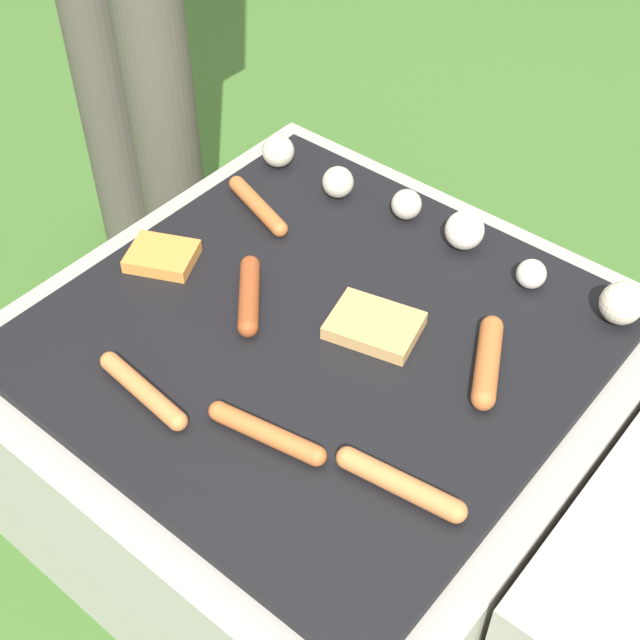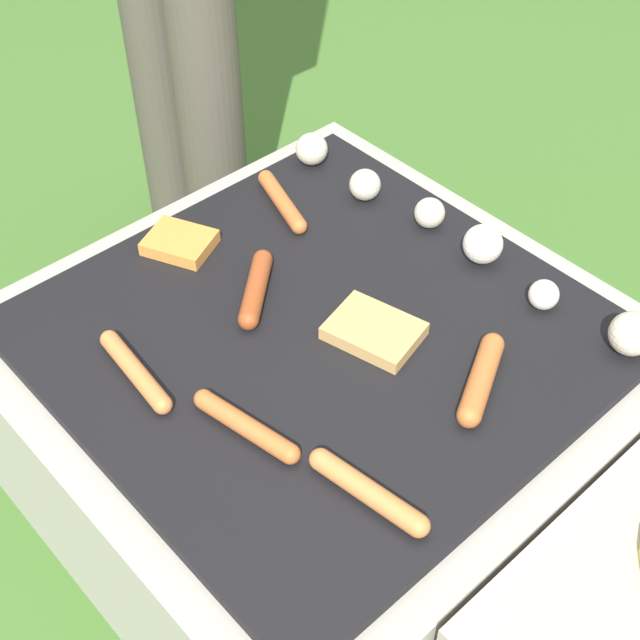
% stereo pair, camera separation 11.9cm
% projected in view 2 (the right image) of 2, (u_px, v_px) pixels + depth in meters
% --- Properties ---
extents(ground_plane, '(14.00, 14.00, 0.00)m').
position_uv_depth(ground_plane, '(320.00, 491.00, 1.47)').
color(ground_plane, '#3D6628').
extents(grill, '(0.77, 0.77, 0.38)m').
position_uv_depth(grill, '(320.00, 420.00, 1.34)').
color(grill, '#9E998E').
rests_on(grill, ground_plane).
extents(sausage_front_center, '(0.11, 0.12, 0.03)m').
position_uv_depth(sausage_front_center, '(256.00, 289.00, 1.24)').
color(sausage_front_center, '#93421E').
rests_on(sausage_front_center, grill).
extents(sausage_back_right, '(0.16, 0.05, 0.02)m').
position_uv_depth(sausage_back_right, '(246.00, 426.00, 1.07)').
color(sausage_back_right, '#B7602D').
rests_on(sausage_back_right, grill).
extents(sausage_back_center, '(0.15, 0.07, 0.02)m').
position_uv_depth(sausage_back_center, '(282.00, 201.00, 1.38)').
color(sausage_back_center, '#B7602D').
rests_on(sausage_back_center, grill).
extents(sausage_mid_right, '(0.16, 0.05, 0.03)m').
position_uv_depth(sausage_mid_right, '(368.00, 491.00, 1.00)').
color(sausage_mid_right, '#C6753D').
rests_on(sausage_mid_right, grill).
extents(sausage_front_right, '(0.16, 0.04, 0.02)m').
position_uv_depth(sausage_front_right, '(135.00, 371.00, 1.13)').
color(sausage_front_right, '#C6753D').
rests_on(sausage_front_right, grill).
extents(sausage_front_left, '(0.09, 0.14, 0.03)m').
position_uv_depth(sausage_front_left, '(481.00, 379.00, 1.12)').
color(sausage_front_left, '#B7602D').
rests_on(sausage_front_left, grill).
extents(bread_slice_right, '(0.14, 0.12, 0.02)m').
position_uv_depth(bread_slice_right, '(374.00, 331.00, 1.19)').
color(bread_slice_right, tan).
rests_on(bread_slice_right, grill).
extents(bread_slice_center, '(0.12, 0.11, 0.02)m').
position_uv_depth(bread_slice_center, '(180.00, 243.00, 1.32)').
color(bread_slice_center, '#D18438').
rests_on(bread_slice_center, grill).
extents(mushroom_row, '(0.65, 0.08, 0.06)m').
position_uv_depth(mushroom_row, '(461.00, 236.00, 1.30)').
color(mushroom_row, beige).
rests_on(mushroom_row, grill).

